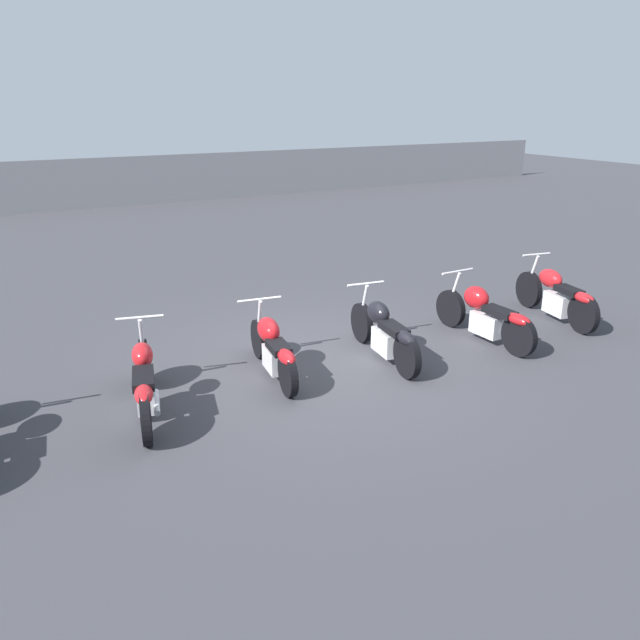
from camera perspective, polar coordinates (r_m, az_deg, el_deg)
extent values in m
plane|color=#38383D|center=(9.01, 0.06, -3.93)|extent=(60.00, 60.00, 0.00)
cube|color=gray|center=(23.31, -19.16, 11.77)|extent=(40.00, 0.04, 1.70)
cylinder|color=black|center=(8.52, -15.75, -3.82)|extent=(0.24, 0.64, 0.64)
cylinder|color=black|center=(7.13, -15.63, -8.56)|extent=(0.24, 0.64, 0.64)
cube|color=silver|center=(7.76, -15.67, -6.43)|extent=(0.32, 0.58, 0.35)
ellipsoid|color=red|center=(7.85, -15.94, -3.11)|extent=(0.35, 0.47, 0.30)
cube|color=black|center=(7.40, -15.86, -5.15)|extent=(0.37, 0.61, 0.10)
ellipsoid|color=red|center=(7.06, -15.82, -6.54)|extent=(0.30, 0.47, 0.16)
cylinder|color=silver|center=(8.19, -16.17, 0.22)|extent=(0.58, 0.17, 0.04)
cylinder|color=silver|center=(8.35, -15.95, -1.84)|extent=(0.11, 0.26, 0.65)
cylinder|color=silver|center=(7.65, -14.71, -7.27)|extent=(0.21, 0.59, 0.07)
cylinder|color=black|center=(9.15, -5.60, -1.73)|extent=(0.18, 0.58, 0.57)
cylinder|color=black|center=(7.95, -2.95, -5.04)|extent=(0.18, 0.58, 0.57)
cube|color=silver|center=(8.50, -4.23, -3.61)|extent=(0.26, 0.51, 0.31)
ellipsoid|color=#AD1419|center=(8.57, -4.74, -0.91)|extent=(0.35, 0.57, 0.33)
cube|color=black|center=(8.19, -3.80, -2.51)|extent=(0.30, 0.50, 0.10)
ellipsoid|color=#AD1419|center=(7.91, -3.09, -3.39)|extent=(0.26, 0.46, 0.16)
cylinder|color=silver|center=(8.85, -5.56, 1.89)|extent=(0.63, 0.12, 0.04)
cylinder|color=silver|center=(8.99, -5.58, 0.05)|extent=(0.08, 0.25, 0.62)
cylinder|color=silver|center=(8.43, -3.17, -4.20)|extent=(0.16, 0.68, 0.07)
cylinder|color=black|center=(9.71, 3.85, -0.25)|extent=(0.18, 0.63, 0.62)
cylinder|color=black|center=(8.52, 7.96, -3.30)|extent=(0.18, 0.63, 0.62)
cube|color=silver|center=(9.06, 5.97, -2.01)|extent=(0.26, 0.54, 0.34)
ellipsoid|color=black|center=(9.13, 5.35, 0.68)|extent=(0.34, 0.52, 0.32)
cube|color=black|center=(8.75, 6.77, -0.78)|extent=(0.31, 0.57, 0.10)
ellipsoid|color=black|center=(8.47, 7.88, -1.64)|extent=(0.25, 0.46, 0.16)
cylinder|color=silver|center=(9.42, 4.20, 3.33)|extent=(0.60, 0.11, 0.04)
cylinder|color=silver|center=(9.56, 4.02, 1.51)|extent=(0.08, 0.26, 0.64)
cylinder|color=silver|center=(9.02, 7.05, -2.58)|extent=(0.16, 0.71, 0.07)
cylinder|color=black|center=(10.58, 11.85, 1.05)|extent=(0.12, 0.62, 0.62)
cylinder|color=black|center=(9.60, 17.73, -1.41)|extent=(0.12, 0.62, 0.62)
cube|color=silver|center=(10.04, 14.93, -0.41)|extent=(0.21, 0.54, 0.34)
ellipsoid|color=#AD1419|center=(10.09, 14.11, 2.01)|extent=(0.32, 0.47, 0.36)
cube|color=black|center=(9.78, 16.10, 0.72)|extent=(0.25, 0.55, 0.10)
ellipsoid|color=#AD1419|center=(9.55, 17.66, 0.06)|extent=(0.21, 0.45, 0.16)
cylinder|color=silver|center=(10.32, 12.47, 4.36)|extent=(0.64, 0.05, 0.04)
cylinder|color=silver|center=(10.45, 12.16, 2.68)|extent=(0.06, 0.25, 0.64)
cylinder|color=silver|center=(10.04, 15.98, -0.87)|extent=(0.09, 0.73, 0.07)
cylinder|color=black|center=(11.95, 18.54, 2.67)|extent=(0.22, 0.66, 0.65)
cylinder|color=black|center=(10.89, 22.95, 0.51)|extent=(0.22, 0.66, 0.65)
cube|color=silver|center=(11.37, 20.84, 1.38)|extent=(0.29, 0.55, 0.36)
ellipsoid|color=red|center=(11.45, 20.33, 3.59)|extent=(0.36, 0.57, 0.31)
cube|color=black|center=(11.10, 21.81, 2.52)|extent=(0.33, 0.54, 0.10)
ellipsoid|color=red|center=(10.85, 22.96, 1.89)|extent=(0.28, 0.47, 0.16)
cylinder|color=silver|center=(11.71, 19.18, 5.69)|extent=(0.55, 0.14, 0.04)
cylinder|color=silver|center=(11.83, 18.86, 4.16)|extent=(0.10, 0.26, 0.66)
cylinder|color=silver|center=(11.36, 21.72, 0.90)|extent=(0.19, 0.64, 0.07)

